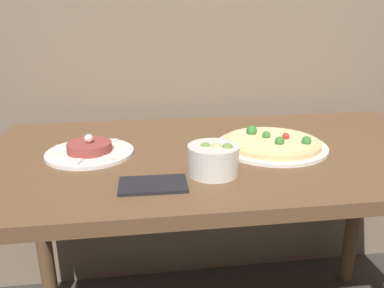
{
  "coord_description": "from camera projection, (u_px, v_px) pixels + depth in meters",
  "views": [
    {
      "loc": [
        -0.25,
        -0.65,
        1.15
      ],
      "look_at": [
        -0.12,
        0.32,
        0.82
      ],
      "focal_mm": 35.0,
      "sensor_mm": 36.0,
      "label": 1
    }
  ],
  "objects": [
    {
      "name": "pizza_plate",
      "position": [
        272.0,
        143.0,
        1.12
      ],
      "size": [
        0.33,
        0.33,
        0.05
      ],
      "color": "white",
      "rests_on": "dining_table"
    },
    {
      "name": "dining_table",
      "position": [
        227.0,
        181.0,
        1.14
      ],
      "size": [
        1.43,
        0.75,
        0.78
      ],
      "color": "brown",
      "rests_on": "ground_plane"
    },
    {
      "name": "tartare_plate",
      "position": [
        90.0,
        150.0,
        1.06
      ],
      "size": [
        0.25,
        0.25,
        0.06
      ],
      "color": "white",
      "rests_on": "dining_table"
    },
    {
      "name": "napkin",
      "position": [
        153.0,
        185.0,
        0.86
      ],
      "size": [
        0.16,
        0.1,
        0.01
      ],
      "color": "black",
      "rests_on": "dining_table"
    },
    {
      "name": "small_bowl",
      "position": [
        213.0,
        159.0,
        0.92
      ],
      "size": [
        0.13,
        0.13,
        0.08
      ],
      "color": "silver",
      "rests_on": "dining_table"
    }
  ]
}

